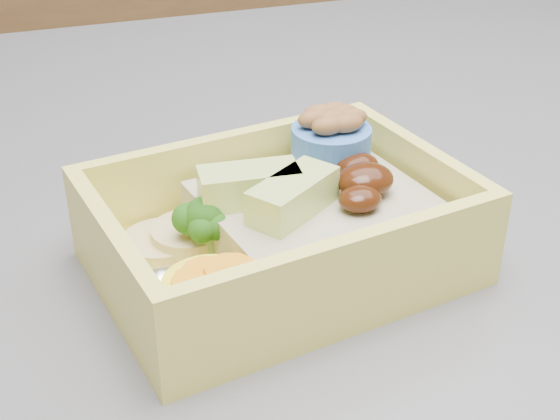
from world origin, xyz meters
name	(u,v)px	position (x,y,z in m)	size (l,w,h in m)	color
bento_box	(288,225)	(0.08, -0.21, 0.95)	(0.22, 0.18, 0.07)	#EDE562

